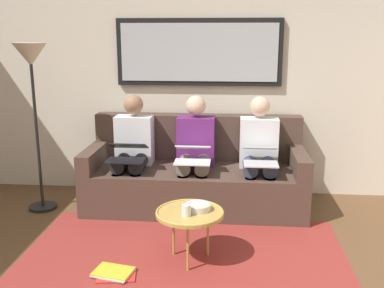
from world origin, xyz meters
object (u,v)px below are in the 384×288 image
Objects in this scene: standing_lamp at (32,74)px; person_right at (133,148)px; coffee_table at (190,214)px; bowl at (198,207)px; person_left at (259,151)px; laptop_white at (193,154)px; magazine_stack at (114,273)px; cup at (186,210)px; couch at (196,175)px; laptop_black at (127,152)px; person_middle at (195,149)px; framed_mirror at (199,52)px; laptop_silver at (261,155)px.

person_right is at bearing -167.67° from standing_lamp.
bowl is (-0.06, -0.04, 0.04)m from coffee_table.
person_left is (-0.53, -1.11, 0.17)m from bowl.
laptop_white reaches higher than bowl.
standing_lamp is at bearing -49.04° from magazine_stack.
standing_lamp is (2.19, 0.20, 0.76)m from person_left.
bowl is 0.56× the size of laptop_white.
couch is at bearing -88.43° from cup.
laptop_black is at bearing -0.39° from laptop_white.
couch is at bearing -90.00° from person_middle.
person_middle is at bearing 180.00° from person_right.
framed_mirror is 1.98m from coffee_table.
coffee_table is 1.42× the size of laptop_silver.
standing_lamp is (1.55, 0.66, -0.18)m from framed_mirror.
standing_lamp is (0.91, -0.04, 0.75)m from laptop_black.
person_left is at bearing 173.87° from couch.
bowl reaches higher than coffee_table.
laptop_silver is at bearing -122.72° from coffee_table.
framed_mirror is at bearing -88.08° from coffee_table.
person_left is 0.24m from laptop_silver.
cup is 0.25× the size of laptop_black.
laptop_white is 1.42m from magazine_stack.
laptop_white is at bearing -112.06° from magazine_stack.
laptop_black is (0.64, 0.69, -0.92)m from framed_mirror.
bowl is (-0.11, 1.17, 0.12)m from couch.
framed_mirror is at bearing -90.00° from laptop_white.
laptop_silver is at bearing 179.01° from standing_lamp.
standing_lamp is at bearing -33.00° from cup.
person_left is (-0.64, 0.46, -0.94)m from framed_mirror.
coffee_table is (-0.05, 1.22, 0.08)m from couch.
laptop_white is (0.64, 0.00, -0.00)m from laptop_silver.
laptop_black is at bearing -82.47° from magazine_stack.
person_right is at bearing 6.13° from couch.
coffee_table is 1.11m from laptop_silver.
laptop_silver is 1.05× the size of laptop_white.
laptop_silver is 1.08× the size of magazine_stack.
person_middle is (0.05, -1.15, 0.21)m from coffee_table.
person_middle reaches higher than cup.
couch is 0.78m from laptop_silver.
magazine_stack is at bearing 75.66° from framed_mirror.
laptop_white is 0.64m from laptop_black.
standing_lamp reaches higher than cup.
cup is at bearing 91.21° from framed_mirror.
standing_lamp is at bearing -30.64° from coffee_table.
bowl reaches higher than magazine_stack.
bowl is 1.35m from person_right.
coffee_table is 0.46× the size of person_right.
cup is (-0.04, 1.69, -1.10)m from framed_mirror.
framed_mirror is 1.69m from standing_lamp.
cup is 0.26× the size of magazine_stack.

